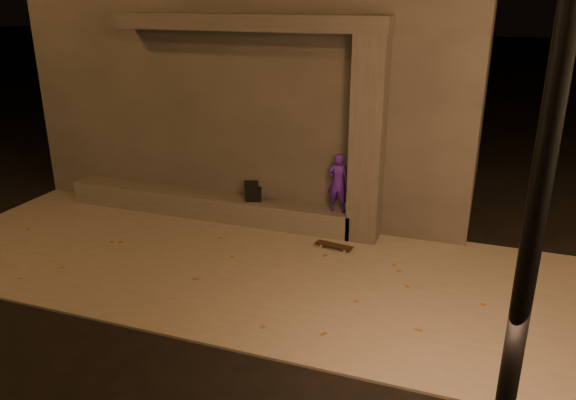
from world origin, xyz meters
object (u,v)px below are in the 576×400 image
at_px(column, 368,142).
at_px(skateboarder, 338,183).
at_px(skateboard, 334,245).
at_px(street_lamp_0, 559,74).
at_px(backpack, 253,193).

distance_m(column, skateboarder, 0.94).
relative_size(column, skateboard, 5.19).
bearing_deg(street_lamp_0, skateboarder, 115.83).
height_order(column, skateboarder, column).
bearing_deg(column, street_lamp_0, -68.37).
bearing_deg(street_lamp_0, backpack, 127.88).
distance_m(backpack, skateboard, 1.99).
bearing_deg(column, skateboarder, 180.00).
height_order(skateboard, street_lamp_0, street_lamp_0).
height_order(skateboarder, backpack, skateboarder).
distance_m(skateboarder, street_lamp_0, 6.91).
bearing_deg(skateboarder, street_lamp_0, 112.22).
bearing_deg(street_lamp_0, skateboard, 117.49).
bearing_deg(backpack, skateboarder, -19.01).
distance_m(column, street_lamp_0, 6.44).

